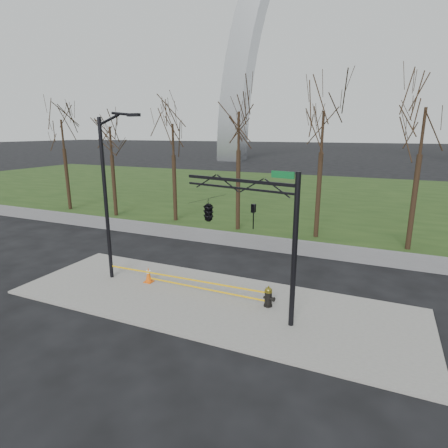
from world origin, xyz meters
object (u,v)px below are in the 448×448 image
at_px(fire_hydrant, 269,297).
at_px(street_light, 108,188).
at_px(traffic_signal_mast, 223,212).
at_px(traffic_cone, 149,275).

xyz_separation_m(fire_hydrant, street_light, (-8.08, -0.14, 4.17)).
relative_size(street_light, traffic_signal_mast, 1.37).
relative_size(fire_hydrant, street_light, 0.11).
bearing_deg(fire_hydrant, traffic_signal_mast, -154.25).
xyz_separation_m(fire_hydrant, traffic_cone, (-6.18, 0.09, -0.04)).
bearing_deg(traffic_signal_mast, traffic_cone, -175.11).
height_order(street_light, traffic_signal_mast, street_light).
bearing_deg(fire_hydrant, traffic_cone, -168.40).
distance_m(fire_hydrant, traffic_signal_mast, 4.12).
distance_m(traffic_cone, traffic_signal_mast, 5.65).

